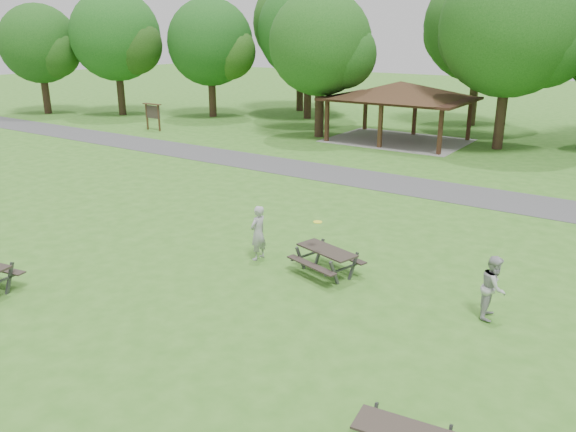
# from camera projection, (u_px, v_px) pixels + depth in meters

# --- Properties ---
(ground) EXTENTS (160.00, 160.00, 0.00)m
(ground) POSITION_uv_depth(u_px,v_px,m) (175.00, 294.00, 15.16)
(ground) COLOR #377120
(ground) RESTS_ON ground
(asphalt_path) EXTENTS (120.00, 3.20, 0.02)m
(asphalt_path) POSITION_uv_depth(u_px,v_px,m) (390.00, 183.00, 26.16)
(asphalt_path) COLOR #454547
(asphalt_path) RESTS_ON ground
(pavilion) EXTENTS (8.60, 7.01, 3.76)m
(pavilion) POSITION_uv_depth(u_px,v_px,m) (400.00, 92.00, 35.20)
(pavilion) COLOR #392115
(pavilion) RESTS_ON ground
(notice_board) EXTENTS (1.60, 0.30, 1.88)m
(notice_board) POSITION_uv_depth(u_px,v_px,m) (153.00, 112.00, 39.53)
(notice_board) COLOR #392514
(notice_board) RESTS_ON ground
(tree_row_a) EXTENTS (7.56, 7.20, 9.97)m
(tree_row_a) POSITION_uv_depth(u_px,v_px,m) (117.00, 38.00, 45.38)
(tree_row_a) COLOR black
(tree_row_a) RESTS_ON ground
(tree_row_b) EXTENTS (7.14, 6.80, 9.28)m
(tree_row_b) POSITION_uv_depth(u_px,v_px,m) (211.00, 45.00, 44.57)
(tree_row_b) COLOR #301E15
(tree_row_b) RESTS_ON ground
(tree_row_c) EXTENTS (8.19, 7.80, 10.67)m
(tree_row_c) POSITION_uv_depth(u_px,v_px,m) (309.00, 34.00, 43.32)
(tree_row_c) COLOR black
(tree_row_c) RESTS_ON ground
(tree_row_d) EXTENTS (6.93, 6.60, 9.27)m
(tree_row_d) POSITION_uv_depth(u_px,v_px,m) (322.00, 47.00, 35.80)
(tree_row_d) COLOR black
(tree_row_d) RESTS_ON ground
(tree_row_e) EXTENTS (8.40, 8.00, 11.02)m
(tree_row_e) POSITION_uv_depth(u_px,v_px,m) (513.00, 30.00, 31.59)
(tree_row_e) COLOR black
(tree_row_e) RESTS_ON ground
(tree_deep_a) EXTENTS (8.40, 8.00, 11.38)m
(tree_deep_a) POSITION_uv_depth(u_px,v_px,m) (301.00, 26.00, 47.48)
(tree_deep_a) COLOR black
(tree_deep_a) RESTS_ON ground
(tree_deep_b) EXTENTS (8.40, 8.00, 11.13)m
(tree_deep_b) POSITION_uv_depth(u_px,v_px,m) (482.00, 29.00, 39.98)
(tree_deep_b) COLOR #322416
(tree_deep_b) RESTS_ON ground
(tree_flank_left) EXTENTS (6.72, 6.40, 8.93)m
(tree_flank_left) POSITION_uv_depth(u_px,v_px,m) (40.00, 46.00, 46.41)
(tree_flank_left) COLOR black
(tree_flank_left) RESTS_ON ground
(picnic_table_middle) EXTENTS (2.17, 1.92, 0.80)m
(picnic_table_middle) POSITION_uv_depth(u_px,v_px,m) (327.00, 255.00, 16.20)
(picnic_table_middle) COLOR #2A231E
(picnic_table_middle) RESTS_ON ground
(frisbee_in_flight) EXTENTS (0.31, 0.31, 0.02)m
(frisbee_in_flight) POSITION_uv_depth(u_px,v_px,m) (318.00, 222.00, 15.91)
(frisbee_in_flight) COLOR #FFF728
(frisbee_in_flight) RESTS_ON ground
(frisbee_thrower) EXTENTS (0.45, 0.65, 1.73)m
(frisbee_thrower) POSITION_uv_depth(u_px,v_px,m) (258.00, 233.00, 17.18)
(frisbee_thrower) COLOR #A09FA2
(frisbee_thrower) RESTS_ON ground
(frisbee_catcher) EXTENTS (0.70, 0.85, 1.61)m
(frisbee_catcher) POSITION_uv_depth(u_px,v_px,m) (494.00, 287.00, 13.69)
(frisbee_catcher) COLOR #ACACAF
(frisbee_catcher) RESTS_ON ground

